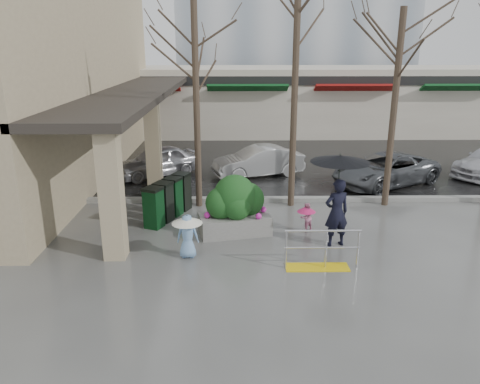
{
  "coord_description": "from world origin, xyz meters",
  "views": [
    {
      "loc": [
        -0.79,
        -11.83,
        5.39
      ],
      "look_at": [
        -0.61,
        1.03,
        1.3
      ],
      "focal_mm": 35.0,
      "sensor_mm": 36.0,
      "label": 1
    }
  ],
  "objects_px": {
    "tree_midwest": "(296,49)",
    "tree_west": "(195,54)",
    "child_blue": "(187,231)",
    "tree_mideast": "(399,61)",
    "child_pink": "(306,215)",
    "woman": "(338,190)",
    "news_boxes": "(168,199)",
    "planter": "(235,206)",
    "car_c": "(385,169)",
    "car_b": "(258,161)",
    "car_a": "(157,161)",
    "handrail": "(320,254)"
  },
  "relations": [
    {
      "from": "planter",
      "to": "car_c",
      "type": "bearing_deg",
      "value": 39.42
    },
    {
      "from": "car_b",
      "to": "woman",
      "type": "bearing_deg",
      "value": -5.2
    },
    {
      "from": "tree_midwest",
      "to": "woman",
      "type": "height_order",
      "value": "tree_midwest"
    },
    {
      "from": "planter",
      "to": "tree_midwest",
      "type": "bearing_deg",
      "value": 51.94
    },
    {
      "from": "car_a",
      "to": "car_c",
      "type": "xyz_separation_m",
      "value": [
        9.28,
        -1.46,
        0.0
      ]
    },
    {
      "from": "handrail",
      "to": "planter",
      "type": "relative_size",
      "value": 0.85
    },
    {
      "from": "tree_midwest",
      "to": "news_boxes",
      "type": "relative_size",
      "value": 3.05
    },
    {
      "from": "woman",
      "to": "car_b",
      "type": "height_order",
      "value": "woman"
    },
    {
      "from": "child_blue",
      "to": "car_c",
      "type": "relative_size",
      "value": 0.26
    },
    {
      "from": "handrail",
      "to": "car_c",
      "type": "relative_size",
      "value": 0.42
    },
    {
      "from": "tree_west",
      "to": "tree_mideast",
      "type": "xyz_separation_m",
      "value": [
        6.5,
        0.0,
        -0.22
      ]
    },
    {
      "from": "tree_mideast",
      "to": "news_boxes",
      "type": "relative_size",
      "value": 2.83
    },
    {
      "from": "tree_west",
      "to": "handrail",
      "type": "bearing_deg",
      "value": -55.01
    },
    {
      "from": "child_blue",
      "to": "car_c",
      "type": "bearing_deg",
      "value": -137.12
    },
    {
      "from": "tree_mideast",
      "to": "child_pink",
      "type": "bearing_deg",
      "value": -142.61
    },
    {
      "from": "tree_west",
      "to": "tree_mideast",
      "type": "distance_m",
      "value": 6.5
    },
    {
      "from": "tree_west",
      "to": "woman",
      "type": "bearing_deg",
      "value": -40.36
    },
    {
      "from": "handrail",
      "to": "tree_mideast",
      "type": "bearing_deg",
      "value": 56.81
    },
    {
      "from": "tree_mideast",
      "to": "planter",
      "type": "xyz_separation_m",
      "value": [
        -5.26,
        -2.5,
        -4.0
      ]
    },
    {
      "from": "woman",
      "to": "tree_west",
      "type": "bearing_deg",
      "value": -55.42
    },
    {
      "from": "tree_west",
      "to": "car_b",
      "type": "xyz_separation_m",
      "value": [
        2.25,
        3.81,
        -4.45
      ]
    },
    {
      "from": "tree_west",
      "to": "car_b",
      "type": "height_order",
      "value": "tree_west"
    },
    {
      "from": "handrail",
      "to": "car_a",
      "type": "distance_m",
      "value": 10.23
    },
    {
      "from": "handrail",
      "to": "child_pink",
      "type": "bearing_deg",
      "value": 89.91
    },
    {
      "from": "handrail",
      "to": "woman",
      "type": "bearing_deg",
      "value": 64.23
    },
    {
      "from": "tree_west",
      "to": "planter",
      "type": "bearing_deg",
      "value": -63.57
    },
    {
      "from": "woman",
      "to": "child_pink",
      "type": "distance_m",
      "value": 1.63
    },
    {
      "from": "planter",
      "to": "car_b",
      "type": "relative_size",
      "value": 0.58
    },
    {
      "from": "car_b",
      "to": "child_pink",
      "type": "bearing_deg",
      "value": -8.82
    },
    {
      "from": "child_pink",
      "to": "child_blue",
      "type": "distance_m",
      "value": 3.79
    },
    {
      "from": "handrail",
      "to": "child_blue",
      "type": "distance_m",
      "value": 3.45
    },
    {
      "from": "child_blue",
      "to": "handrail",
      "type": "bearing_deg",
      "value": 169.45
    },
    {
      "from": "car_a",
      "to": "car_b",
      "type": "xyz_separation_m",
      "value": [
        4.3,
        -0.07,
        0.0
      ]
    },
    {
      "from": "child_pink",
      "to": "car_b",
      "type": "xyz_separation_m",
      "value": [
        -1.12,
        6.2,
        0.1
      ]
    },
    {
      "from": "car_a",
      "to": "car_c",
      "type": "height_order",
      "value": "same"
    },
    {
      "from": "tree_midwest",
      "to": "car_b",
      "type": "height_order",
      "value": "tree_midwest"
    },
    {
      "from": "child_pink",
      "to": "news_boxes",
      "type": "height_order",
      "value": "news_boxes"
    },
    {
      "from": "planter",
      "to": "car_a",
      "type": "relative_size",
      "value": 0.6
    },
    {
      "from": "child_pink",
      "to": "car_a",
      "type": "height_order",
      "value": "car_a"
    },
    {
      "from": "tree_west",
      "to": "planter",
      "type": "xyz_separation_m",
      "value": [
        1.24,
        -2.5,
        -4.23
      ]
    },
    {
      "from": "woman",
      "to": "news_boxes",
      "type": "relative_size",
      "value": 1.14
    },
    {
      "from": "handrail",
      "to": "tree_west",
      "type": "distance_m",
      "value": 7.52
    },
    {
      "from": "woman",
      "to": "planter",
      "type": "xyz_separation_m",
      "value": [
        -2.78,
        0.92,
        -0.75
      ]
    },
    {
      "from": "child_blue",
      "to": "tree_mideast",
      "type": "bearing_deg",
      "value": -146.87
    },
    {
      "from": "tree_midwest",
      "to": "planter",
      "type": "bearing_deg",
      "value": -128.06
    },
    {
      "from": "car_a",
      "to": "child_pink",
      "type": "bearing_deg",
      "value": 6.38
    },
    {
      "from": "tree_midwest",
      "to": "child_blue",
      "type": "relative_size",
      "value": 5.93
    },
    {
      "from": "tree_midwest",
      "to": "tree_west",
      "type": "bearing_deg",
      "value": -180.0
    },
    {
      "from": "planter",
      "to": "news_boxes",
      "type": "distance_m",
      "value": 2.51
    },
    {
      "from": "handrail",
      "to": "tree_midwest",
      "type": "height_order",
      "value": "tree_midwest"
    }
  ]
}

